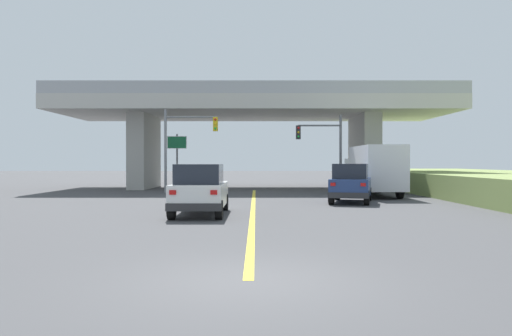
{
  "coord_description": "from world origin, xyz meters",
  "views": [
    {
      "loc": [
        0.14,
        -8.72,
        2.09
      ],
      "look_at": [
        0.11,
        21.22,
        1.75
      ],
      "focal_mm": 34.77,
      "sensor_mm": 36.0,
      "label": 1
    }
  ],
  "objects_px": {
    "suv_crossing": "(351,183)",
    "traffic_signal_nearside": "(325,143)",
    "traffic_signal_farside": "(184,138)",
    "suv_lead": "(201,189)",
    "box_truck": "(374,170)",
    "highway_sign": "(177,149)"
  },
  "relations": [
    {
      "from": "traffic_signal_nearside",
      "to": "traffic_signal_farside",
      "type": "xyz_separation_m",
      "value": [
        -9.77,
        -0.77,
        0.31
      ]
    },
    {
      "from": "suv_lead",
      "to": "traffic_signal_nearside",
      "type": "distance_m",
      "value": 16.61
    },
    {
      "from": "suv_lead",
      "to": "box_truck",
      "type": "distance_m",
      "value": 14.64
    },
    {
      "from": "suv_crossing",
      "to": "box_truck",
      "type": "bearing_deg",
      "value": 79.31
    },
    {
      "from": "traffic_signal_nearside",
      "to": "highway_sign",
      "type": "distance_m",
      "value": 11.63
    },
    {
      "from": "suv_lead",
      "to": "traffic_signal_farside",
      "type": "bearing_deg",
      "value": 100.98
    },
    {
      "from": "traffic_signal_farside",
      "to": "suv_crossing",
      "type": "bearing_deg",
      "value": -39.01
    },
    {
      "from": "box_truck",
      "to": "highway_sign",
      "type": "xyz_separation_m",
      "value": [
        -13.46,
        7.69,
        1.49
      ]
    },
    {
      "from": "box_truck",
      "to": "highway_sign",
      "type": "bearing_deg",
      "value": 150.28
    },
    {
      "from": "suv_crossing",
      "to": "traffic_signal_farside",
      "type": "bearing_deg",
      "value": 155.78
    },
    {
      "from": "suv_lead",
      "to": "highway_sign",
      "type": "relative_size",
      "value": 1.07
    },
    {
      "from": "suv_crossing",
      "to": "traffic_signal_nearside",
      "type": "distance_m",
      "value": 9.11
    },
    {
      "from": "traffic_signal_nearside",
      "to": "traffic_signal_farside",
      "type": "relative_size",
      "value": 0.95
    },
    {
      "from": "box_truck",
      "to": "traffic_signal_farside",
      "type": "relative_size",
      "value": 1.33
    },
    {
      "from": "box_truck",
      "to": "traffic_signal_nearside",
      "type": "bearing_deg",
      "value": 123.62
    },
    {
      "from": "traffic_signal_farside",
      "to": "highway_sign",
      "type": "xyz_separation_m",
      "value": [
        -1.18,
        4.68,
        -0.6
      ]
    },
    {
      "from": "suv_lead",
      "to": "suv_crossing",
      "type": "distance_m",
      "value": 9.39
    },
    {
      "from": "suv_crossing",
      "to": "suv_lead",
      "type": "bearing_deg",
      "value": -124.9
    },
    {
      "from": "suv_lead",
      "to": "box_truck",
      "type": "bearing_deg",
      "value": 49.26
    },
    {
      "from": "suv_crossing",
      "to": "traffic_signal_nearside",
      "type": "bearing_deg",
      "value": 105.59
    },
    {
      "from": "traffic_signal_farside",
      "to": "highway_sign",
      "type": "distance_m",
      "value": 4.87
    },
    {
      "from": "suv_lead",
      "to": "traffic_signal_nearside",
      "type": "relative_size",
      "value": 0.85
    }
  ]
}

